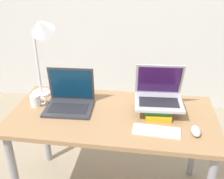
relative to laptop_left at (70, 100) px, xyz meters
name	(u,v)px	position (x,y,z in m)	size (l,w,h in m)	color
desk	(112,124)	(0.30, -0.05, -0.14)	(1.35, 0.67, 0.71)	#9E754C
laptop_left	(70,100)	(0.00, 0.00, 0.00)	(0.33, 0.27, 0.26)	#333338
book_stack	(157,108)	(0.60, 0.00, -0.02)	(0.18, 0.23, 0.07)	gold
laptop_on_books	(159,95)	(0.60, 0.03, 0.07)	(0.33, 0.27, 0.25)	#B2B2B7
wireless_keyboard	(157,131)	(0.59, -0.21, -0.05)	(0.29, 0.12, 0.01)	white
mouse	(196,131)	(0.82, -0.19, -0.03)	(0.06, 0.11, 0.03)	#B2B2B7
mug	(36,100)	(-0.24, -0.02, -0.01)	(0.11, 0.07, 0.08)	white
desk_lamp	(41,36)	(-0.20, 0.12, 0.41)	(0.23, 0.20, 0.61)	white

